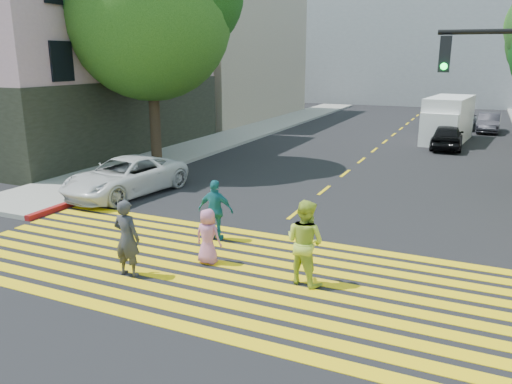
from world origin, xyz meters
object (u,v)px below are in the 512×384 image
Objects in this scene: pedestrian_child at (208,236)px; pedestrian_extra at (216,210)px; white_van at (447,121)px; silver_car at (462,119)px; dark_car_near at (447,136)px; white_sedan at (125,176)px; pedestrian_woman at (305,242)px; dark_car_parked at (489,123)px; pedestrian_man at (127,238)px; tree_left at (152,9)px.

pedestrian_extra is at bearing -65.81° from pedestrian_child.
white_van is at bearing -97.87° from pedestrian_child.
dark_car_near is at bearing 88.95° from silver_car.
pedestrian_child is at bearing -27.90° from white_sedan.
dark_car_parked is (3.55, 26.26, -0.30)m from pedestrian_woman.
pedestrian_woman reaches higher than white_sedan.
pedestrian_child is 0.34× the size of dark_car_near.
tree_left is at bearing -59.13° from pedestrian_man.
white_sedan reaches higher than silver_car.
pedestrian_child is at bearing -100.27° from dark_car_parked.
white_sedan is 1.20× the size of dark_car_near.
pedestrian_extra is 25.58m from dark_car_parked.
pedestrian_man is 1.82m from pedestrian_child.
pedestrian_woman is 21.01m from white_van.
pedestrian_child is at bearing 76.41° from dark_car_near.
tree_left is 12.85m from pedestrian_child.
pedestrian_woman is at bearing 87.29° from silver_car.
pedestrian_man is 1.07× the size of pedestrian_extra.
tree_left is at bearing 39.27° from dark_car_near.
white_sedan is at bearing 68.40° from silver_car.
pedestrian_man is 28.40m from dark_car_parked.
silver_car is (4.26, 27.61, -0.04)m from pedestrian_child.
dark_car_parked is (11.53, 22.06, -0.04)m from white_sedan.
pedestrian_child reaches higher than silver_car.
pedestrian_man is at bearing -42.85° from white_sedan.
silver_car is at bearing 91.65° from white_van.
tree_left is 16.10m from dark_car_near.
pedestrian_man is 3.82m from pedestrian_woman.
silver_car is at bearing -93.92° from dark_car_near.
silver_car is (0.36, 9.13, -0.04)m from dark_car_near.
pedestrian_child is 0.28× the size of white_sedan.
silver_car is at bearing 141.54° from dark_car_parked.
pedestrian_child is at bearing -49.48° from tree_left.
pedestrian_man is at bearing 73.71° from dark_car_near.
tree_left reaches higher than white_van.
dark_car_near is (9.52, 14.36, 0.01)m from white_sedan.
pedestrian_extra is at bearing 73.61° from dark_car_near.
dark_car_near is (3.90, 18.47, 0.01)m from pedestrian_child.
silver_car is 1.14× the size of dark_car_parked.
dark_car_near reaches higher than silver_car.
tree_left is 5.71× the size of pedestrian_man.
dark_car_near reaches higher than pedestrian_child.
white_van reaches higher than dark_car_parked.
tree_left is 13.04m from pedestrian_man.
white_van is (9.31, 16.77, 0.55)m from white_sedan.
silver_car is 6.77m from white_van.
tree_left is 23.03m from silver_car.
pedestrian_extra reaches higher than pedestrian_child.
pedestrian_woman is 1.13× the size of pedestrian_extra.
white_van reaches higher than pedestrian_woman.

